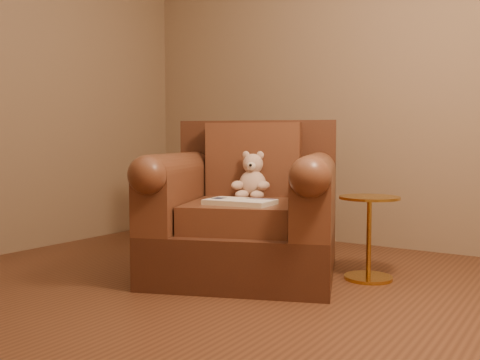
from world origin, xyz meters
The scene contains 5 objects.
floor centered at (0.00, 0.00, 0.00)m, with size 4.00×4.00×0.00m, color brown.
armchair centered at (-0.20, 0.68, 0.38)m, with size 1.39×1.36×0.97m.
teddy_bear centered at (-0.21, 0.77, 0.58)m, with size 0.23×0.26×0.31m.
guidebook centered at (-0.09, 0.44, 0.48)m, with size 0.41×0.27×0.03m.
side_table centered at (0.50, 0.95, 0.27)m, with size 0.36×0.36×0.50m.
Camera 1 is at (1.58, -2.13, 0.82)m, focal length 40.00 mm.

